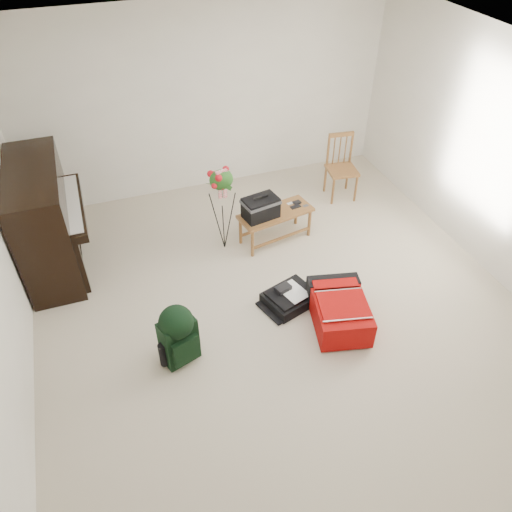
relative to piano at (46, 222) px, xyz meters
name	(u,v)px	position (x,y,z in m)	size (l,w,h in m)	color
floor	(281,310)	(2.19, -1.60, -0.60)	(5.00, 5.50, 0.01)	beige
ceiling	(292,76)	(2.19, -1.60, 1.90)	(5.00, 5.50, 0.01)	white
wall_back	(206,100)	(2.19, 1.15, 0.65)	(5.00, 0.04, 2.50)	white
wall_right	(509,167)	(4.69, -1.60, 0.65)	(0.04, 5.50, 2.50)	white
piano	(46,222)	(0.00, 0.00, 0.00)	(0.71, 1.50, 1.25)	black
bench	(265,208)	(2.43, -0.41, -0.10)	(0.96, 0.53, 0.70)	#996632
dining_chair	(341,168)	(3.79, 0.23, -0.17)	(0.43, 0.43, 0.89)	#996632
red_suitcase	(337,307)	(2.67, -1.91, -0.42)	(0.68, 0.89, 0.33)	#AE0B07
black_duffel	(290,297)	(2.32, -1.52, -0.52)	(0.62, 0.56, 0.22)	black
green_backpack	(178,333)	(1.04, -1.87, -0.23)	(0.38, 0.35, 0.66)	black
flower_stand	(223,211)	(1.93, -0.37, -0.06)	(0.42, 0.42, 1.12)	black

